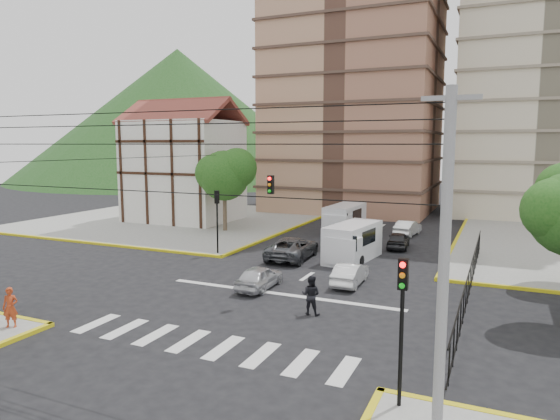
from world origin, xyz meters
The scene contains 23 objects.
ground centered at (0.00, 0.00, 0.00)m, with size 160.00×160.00×0.00m, color black.
sidewalk_nw centered at (-20.00, 20.00, 0.07)m, with size 26.00×26.00×0.15m, color gray.
crosswalk_stripes centered at (0.00, -6.00, 0.01)m, with size 12.00×2.40×0.01m, color silver.
stop_line centered at (0.00, 1.20, 0.01)m, with size 13.00×0.40×0.01m, color silver.
tower_tan centered at (-6.00, 36.00, 24.00)m, with size 18.00×16.00×48.00m, color #94604A.
tudor_building centered at (-19.00, 20.00, 5.25)m, with size 10.80×8.05×12.23m.
distant_hill centered at (-55.00, 70.00, 14.00)m, with size 70.00×70.00×28.00m, color #1A4818.
park_fence centered at (9.00, 4.50, 0.00)m, with size 0.10×22.50×1.66m, color black, non-canonical shape.
tree_tudor centered at (-11.90, 16.01, 5.22)m, with size 5.39×4.40×7.43m.
traffic_light_se centered at (7.80, -7.80, 3.11)m, with size 0.28×0.22×4.40m.
traffic_light_nw centered at (-7.80, 7.80, 3.11)m, with size 0.28×0.22×4.40m.
traffic_light_hanging centered at (0.00, -2.04, 5.90)m, with size 18.00×9.12×0.92m.
utility_pole_se centered at (9.00, -9.00, 4.77)m, with size 1.40×0.28×9.00m.
van_right_lane centered at (1.28, 9.95, 1.19)m, with size 2.83×5.69×2.45m.
van_left_lane centered at (-2.13, 19.36, 1.22)m, with size 2.43×5.64×2.50m.
car_silver_front_left centered at (-1.47, 1.65, 0.63)m, with size 1.49×3.71×1.26m, color silver.
car_white_front_right centered at (2.78, 4.42, 0.61)m, with size 1.30×3.72×1.23m, color white.
car_grey_mid_left centered at (-2.56, 8.91, 0.75)m, with size 2.50×5.42×1.51m, color #505357.
car_silver_rear_left centered at (-1.03, 14.28, 0.63)m, with size 1.76×4.34×1.26m, color #BABABF.
car_darkgrey_mid_right centered at (3.35, 15.26, 0.63)m, with size 1.49×3.69×1.26m, color #27282A.
car_white_rear_right centered at (3.05, 20.96, 0.65)m, with size 1.38×3.95×1.30m, color white.
pedestrian_sw_corner centered at (-8.22, -8.06, 1.00)m, with size 0.62×0.41×1.70m, color #B33D1B.
pedestrian_crosswalk centered at (2.52, -1.09, 0.91)m, with size 0.89×0.69×1.83m, color black.
Camera 1 is at (10.22, -21.77, 7.76)m, focal length 32.00 mm.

